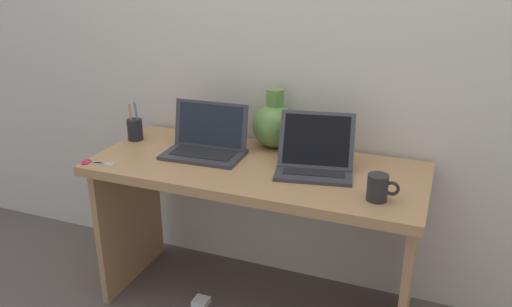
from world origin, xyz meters
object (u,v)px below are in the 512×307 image
object	(u,v)px
coffee_mug	(378,188)
scissors	(92,162)
green_vase	(275,124)
laptop_right	(315,156)
power_brick	(201,302)
pen_cup	(135,129)
laptop_left	(207,141)

from	to	relation	value
coffee_mug	scissors	xyz separation A→B (m)	(-1.16, -0.08, -0.05)
coffee_mug	green_vase	bearing A→B (deg)	143.75
laptop_right	power_brick	world-z (taller)	laptop_right
pen_cup	green_vase	bearing A→B (deg)	13.22
laptop_left	coffee_mug	size ratio (longest dim) A/B	3.05
laptop_left	power_brick	xyz separation A→B (m)	(0.01, -0.14, -0.75)
green_vase	laptop_right	bearing A→B (deg)	-39.14
coffee_mug	scissors	bearing A→B (deg)	-175.98
laptop_left	green_vase	xyz separation A→B (m)	(0.25, 0.18, 0.05)
scissors	pen_cup	bearing A→B (deg)	89.04
laptop_right	coffee_mug	distance (m)	0.33
green_vase	power_brick	size ratio (longest dim) A/B	3.82
laptop_right	power_brick	xyz separation A→B (m)	(-0.48, -0.13, -0.75)
green_vase	pen_cup	bearing A→B (deg)	-166.78
green_vase	laptop_left	bearing A→B (deg)	-143.40
laptop_left	pen_cup	world-z (taller)	laptop_left
coffee_mug	pen_cup	distance (m)	1.18
laptop_left	laptop_right	distance (m)	0.49
laptop_right	scissors	distance (m)	0.93
green_vase	scissors	world-z (taller)	green_vase
coffee_mug	pen_cup	world-z (taller)	pen_cup
laptop_right	pen_cup	size ratio (longest dim) A/B	1.80
laptop_right	power_brick	distance (m)	0.90
laptop_left	scissors	size ratio (longest dim) A/B	2.36
green_vase	pen_cup	xyz separation A→B (m)	(-0.64, -0.15, -0.05)
laptop_left	green_vase	distance (m)	0.31
laptop_right	green_vase	xyz separation A→B (m)	(-0.24, 0.20, 0.05)
pen_cup	scissors	world-z (taller)	pen_cup
laptop_left	power_brick	bearing A→B (deg)	-85.21
coffee_mug	scissors	size ratio (longest dim) A/B	0.77
green_vase	coffee_mug	bearing A→B (deg)	-36.25
scissors	laptop_right	bearing A→B (deg)	16.75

